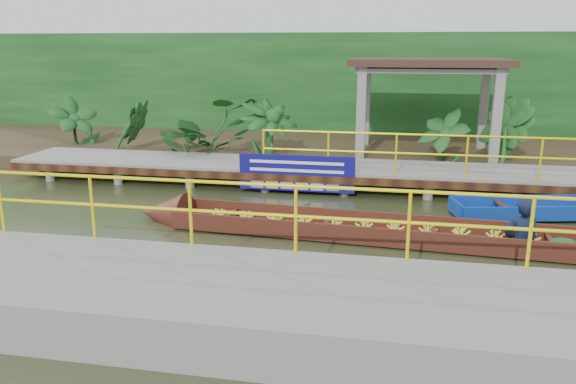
# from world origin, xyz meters

# --- Properties ---
(ground) EXTENTS (80.00, 80.00, 0.00)m
(ground) POSITION_xyz_m (0.00, 0.00, 0.00)
(ground) COLOR #2D3319
(ground) RESTS_ON ground
(land_strip) EXTENTS (30.00, 8.00, 0.45)m
(land_strip) POSITION_xyz_m (0.00, 7.50, 0.23)
(land_strip) COLOR #352B1A
(land_strip) RESTS_ON ground
(far_dock) EXTENTS (16.00, 2.06, 1.66)m
(far_dock) POSITION_xyz_m (0.02, 3.43, 0.48)
(far_dock) COLOR gray
(far_dock) RESTS_ON ground
(near_dock) EXTENTS (18.00, 2.40, 1.73)m
(near_dock) POSITION_xyz_m (1.00, -4.20, 0.30)
(near_dock) COLOR gray
(near_dock) RESTS_ON ground
(pavilion) EXTENTS (4.40, 3.00, 3.00)m
(pavilion) POSITION_xyz_m (3.00, 6.30, 2.82)
(pavilion) COLOR gray
(pavilion) RESTS_ON ground
(foliage_backdrop) EXTENTS (30.00, 0.80, 4.00)m
(foliage_backdrop) POSITION_xyz_m (0.00, 10.00, 2.00)
(foliage_backdrop) COLOR #123914
(foliage_backdrop) RESTS_ON ground
(vendor_boat) EXTENTS (10.06, 1.66, 2.23)m
(vendor_boat) POSITION_xyz_m (2.29, -0.39, 0.25)
(vendor_boat) COLOR #3C1810
(vendor_boat) RESTS_ON ground
(moored_blue_boat) EXTENTS (3.70, 1.70, 0.85)m
(moored_blue_boat) POSITION_xyz_m (5.83, 1.77, 0.15)
(moored_blue_boat) COLOR navy
(moored_blue_boat) RESTS_ON ground
(blue_banner) EXTENTS (2.86, 0.04, 0.89)m
(blue_banner) POSITION_xyz_m (-0.17, 2.48, 0.56)
(blue_banner) COLOR navy
(blue_banner) RESTS_ON ground
(tropical_plants) EXTENTS (14.16, 1.16, 1.45)m
(tropical_plants) POSITION_xyz_m (-1.75, 5.30, 1.18)
(tropical_plants) COLOR #123914
(tropical_plants) RESTS_ON ground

